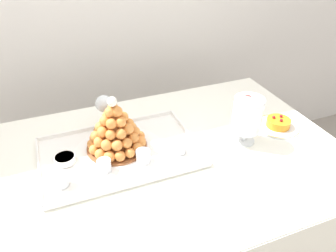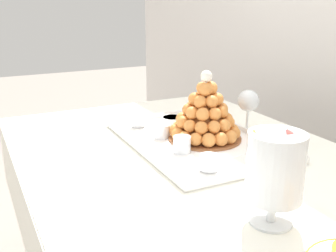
# 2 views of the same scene
# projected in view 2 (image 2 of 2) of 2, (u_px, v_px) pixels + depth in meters

# --- Properties ---
(buffet_table) EXTENTS (1.55, 1.03, 0.76)m
(buffet_table) POSITION_uv_depth(u_px,v_px,m) (199.00, 187.00, 1.29)
(buffet_table) COLOR brown
(buffet_table) RESTS_ON ground_plane
(serving_tray) EXTENTS (0.64, 0.43, 0.02)m
(serving_tray) POSITION_uv_depth(u_px,v_px,m) (195.00, 141.00, 1.42)
(serving_tray) COLOR white
(serving_tray) RESTS_ON buffet_table
(croquembouche) EXTENTS (0.26, 0.26, 0.24)m
(croquembouche) POSITION_uv_depth(u_px,v_px,m) (205.00, 115.00, 1.41)
(croquembouche) COLOR brown
(croquembouche) RESTS_ON serving_tray
(dessert_cup_left) EXTENTS (0.05, 0.05, 0.05)m
(dessert_cup_left) POSITION_uv_depth(u_px,v_px,m) (139.00, 120.00, 1.58)
(dessert_cup_left) COLOR silver
(dessert_cup_left) RESTS_ON serving_tray
(dessert_cup_mid_left) EXTENTS (0.05, 0.05, 0.05)m
(dessert_cup_mid_left) POSITION_uv_depth(u_px,v_px,m) (162.00, 132.00, 1.45)
(dessert_cup_mid_left) COLOR silver
(dessert_cup_mid_left) RESTS_ON serving_tray
(dessert_cup_centre) EXTENTS (0.06, 0.06, 0.05)m
(dessert_cup_centre) POSITION_uv_depth(u_px,v_px,m) (182.00, 145.00, 1.31)
(dessert_cup_centre) COLOR silver
(dessert_cup_centre) RESTS_ON serving_tray
(dessert_cup_mid_right) EXTENTS (0.05, 0.05, 0.05)m
(dessert_cup_mid_right) POSITION_uv_depth(u_px,v_px,m) (209.00, 163.00, 1.18)
(dessert_cup_mid_right) COLOR silver
(dessert_cup_mid_right) RESTS_ON serving_tray
(creme_brulee_ramekin) EXTENTS (0.09, 0.09, 0.03)m
(creme_brulee_ramekin) POSITION_uv_depth(u_px,v_px,m) (173.00, 120.00, 1.61)
(creme_brulee_ramekin) COLOR white
(creme_brulee_ramekin) RESTS_ON serving_tray
(macaron_goblet) EXTENTS (0.13, 0.13, 0.23)m
(macaron_goblet) POSITION_uv_depth(u_px,v_px,m) (275.00, 168.00, 0.88)
(macaron_goblet) COLOR white
(macaron_goblet) RESTS_ON buffet_table
(wine_glass) EXTENTS (0.08, 0.08, 0.16)m
(wine_glass) POSITION_uv_depth(u_px,v_px,m) (248.00, 102.00, 1.49)
(wine_glass) COLOR silver
(wine_glass) RESTS_ON buffet_table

